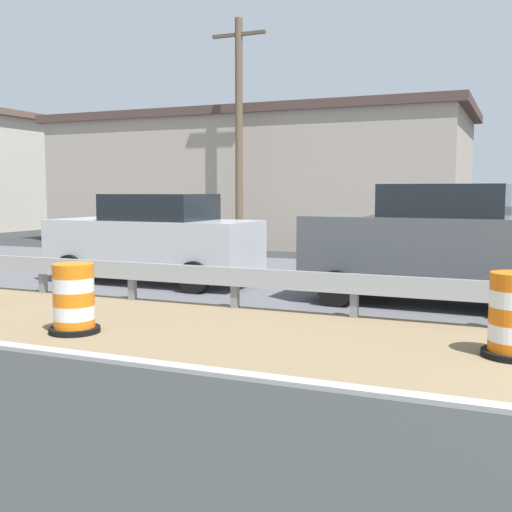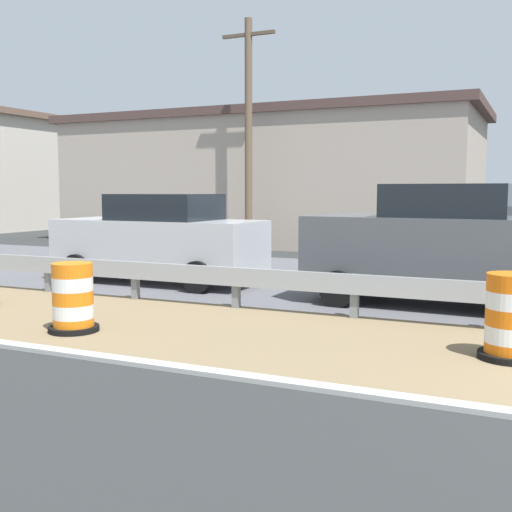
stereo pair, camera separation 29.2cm
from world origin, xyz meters
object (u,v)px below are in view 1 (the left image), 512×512
(traffic_barrel_close, at_px, (74,302))
(car_lead_far_lane, at_px, (154,239))
(utility_pole_near, at_px, (239,133))
(car_distant_b, at_px, (435,245))

(traffic_barrel_close, bearing_deg, car_lead_far_lane, 18.63)
(traffic_barrel_close, relative_size, car_lead_far_lane, 0.21)
(utility_pole_near, bearing_deg, traffic_barrel_close, -167.05)
(car_distant_b, bearing_deg, utility_pole_near, -43.17)
(traffic_barrel_close, distance_m, car_distant_b, 6.21)
(traffic_barrel_close, relative_size, utility_pole_near, 0.13)
(car_lead_far_lane, height_order, utility_pole_near, utility_pole_near)
(traffic_barrel_close, height_order, utility_pole_near, utility_pole_near)
(car_lead_far_lane, height_order, car_distant_b, car_distant_b)
(traffic_barrel_close, bearing_deg, car_distant_b, -45.42)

